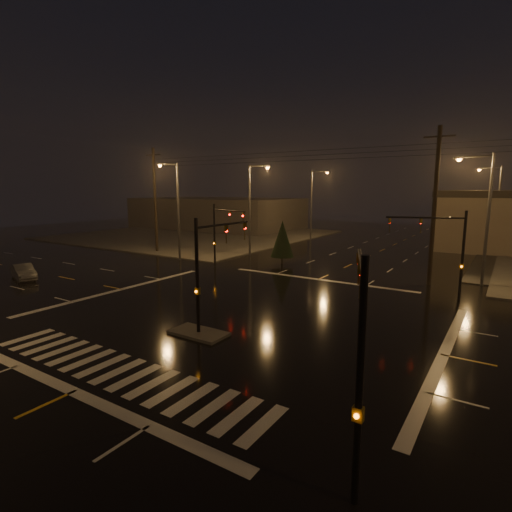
% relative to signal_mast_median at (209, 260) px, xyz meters
% --- Properties ---
extents(ground, '(140.00, 140.00, 0.00)m').
position_rel_signal_mast_median_xyz_m(ground, '(-0.00, 3.07, -3.75)').
color(ground, black).
rests_on(ground, ground).
extents(sidewalk_nw, '(36.00, 36.00, 0.12)m').
position_rel_signal_mast_median_xyz_m(sidewalk_nw, '(-30.00, 33.07, -3.69)').
color(sidewalk_nw, '#403E39').
rests_on(sidewalk_nw, ground).
extents(median_island, '(3.00, 1.60, 0.15)m').
position_rel_signal_mast_median_xyz_m(median_island, '(-0.00, -0.93, -3.68)').
color(median_island, '#403E39').
rests_on(median_island, ground).
extents(crosswalk, '(15.00, 2.60, 0.01)m').
position_rel_signal_mast_median_xyz_m(crosswalk, '(-0.00, -5.93, -3.75)').
color(crosswalk, beige).
rests_on(crosswalk, ground).
extents(stop_bar_near, '(16.00, 0.50, 0.01)m').
position_rel_signal_mast_median_xyz_m(stop_bar_near, '(-0.00, -7.93, -3.75)').
color(stop_bar_near, beige).
rests_on(stop_bar_near, ground).
extents(stop_bar_far, '(16.00, 0.50, 0.01)m').
position_rel_signal_mast_median_xyz_m(stop_bar_far, '(-0.00, 14.07, -3.75)').
color(stop_bar_far, beige).
rests_on(stop_bar_far, ground).
extents(commercial_block, '(30.00, 18.00, 5.60)m').
position_rel_signal_mast_median_xyz_m(commercial_block, '(-35.00, 45.07, -0.95)').
color(commercial_block, '#463F3D').
rests_on(commercial_block, ground).
extents(signal_mast_median, '(0.25, 4.59, 6.00)m').
position_rel_signal_mast_median_xyz_m(signal_mast_median, '(0.00, 0.00, 0.00)').
color(signal_mast_median, black).
rests_on(signal_mast_median, ground).
extents(signal_mast_ne, '(4.84, 1.86, 6.00)m').
position_rel_signal_mast_median_xyz_m(signal_mast_ne, '(9.50, 13.21, 0.04)').
color(signal_mast_ne, black).
rests_on(signal_mast_ne, ground).
extents(signal_mast_nw, '(4.84, 1.86, 6.00)m').
position_rel_signal_mast_median_xyz_m(signal_mast_nw, '(-9.50, 13.21, 0.04)').
color(signal_mast_nw, black).
rests_on(signal_mast_nw, ground).
extents(signal_mast_se, '(1.55, 3.87, 6.00)m').
position_rel_signal_mast_median_xyz_m(signal_mast_se, '(10.23, -6.68, -0.04)').
color(signal_mast_se, black).
rests_on(signal_mast_se, ground).
extents(streetlight_1, '(2.77, 0.32, 10.00)m').
position_rel_signal_mast_median_xyz_m(streetlight_1, '(-11.18, 21.07, 2.05)').
color(streetlight_1, '#38383A').
rests_on(streetlight_1, ground).
extents(streetlight_2, '(2.77, 0.32, 10.00)m').
position_rel_signal_mast_median_xyz_m(streetlight_2, '(-11.18, 37.07, 2.05)').
color(streetlight_2, '#38383A').
rests_on(streetlight_2, ground).
extents(streetlight_3, '(2.77, 0.32, 10.00)m').
position_rel_signal_mast_median_xyz_m(streetlight_3, '(11.18, 19.07, 2.05)').
color(streetlight_3, '#38383A').
rests_on(streetlight_3, ground).
extents(streetlight_4, '(2.77, 0.32, 10.00)m').
position_rel_signal_mast_median_xyz_m(streetlight_4, '(11.18, 39.07, 2.05)').
color(streetlight_4, '#38383A').
rests_on(streetlight_4, ground).
extents(streetlight_5, '(0.32, 2.77, 10.00)m').
position_rel_signal_mast_median_xyz_m(streetlight_5, '(-16.00, 14.26, 2.05)').
color(streetlight_5, '#38383A').
rests_on(streetlight_5, ground).
extents(utility_pole_0, '(2.20, 0.32, 12.00)m').
position_rel_signal_mast_median_xyz_m(utility_pole_0, '(-22.00, 17.07, 2.38)').
color(utility_pole_0, black).
rests_on(utility_pole_0, ground).
extents(utility_pole_1, '(2.20, 0.32, 12.00)m').
position_rel_signal_mast_median_xyz_m(utility_pole_1, '(8.00, 17.07, 2.38)').
color(utility_pole_1, black).
rests_on(utility_pole_1, ground).
extents(conifer_3, '(2.31, 2.31, 4.30)m').
position_rel_signal_mast_median_xyz_m(conifer_3, '(-5.98, 18.64, -1.25)').
color(conifer_3, black).
rests_on(conifer_3, ground).
extents(car_crossing, '(4.10, 2.38, 1.28)m').
position_rel_signal_mast_median_xyz_m(car_crossing, '(-20.58, 0.91, -3.11)').
color(car_crossing, '#4E5155').
rests_on(car_crossing, ground).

